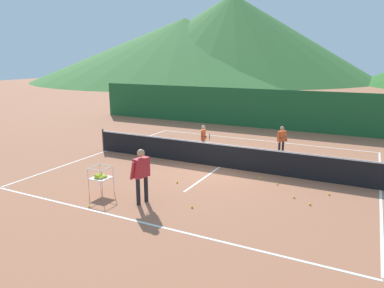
% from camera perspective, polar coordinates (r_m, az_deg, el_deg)
% --- Properties ---
extents(ground_plane, '(120.00, 120.00, 0.00)m').
position_cam_1_polar(ground_plane, '(14.63, 4.45, -3.67)').
color(ground_plane, '#A86647').
extents(line_baseline_near, '(11.66, 0.08, 0.01)m').
position_cam_1_polar(line_baseline_near, '(10.00, -8.19, -12.20)').
color(line_baseline_near, white).
rests_on(line_baseline_near, ground).
extents(line_baseline_far, '(11.66, 0.08, 0.01)m').
position_cam_1_polar(line_baseline_far, '(19.60, 10.50, 0.61)').
color(line_baseline_far, white).
rests_on(line_baseline_far, ground).
extents(line_sideline_west, '(0.08, 11.05, 0.01)m').
position_cam_1_polar(line_sideline_west, '(17.58, -13.41, -1.04)').
color(line_sideline_west, white).
rests_on(line_sideline_west, ground).
extents(line_sideline_east, '(0.08, 11.05, 0.01)m').
position_cam_1_polar(line_sideline_east, '(13.67, 27.84, -6.51)').
color(line_sideline_east, white).
rests_on(line_sideline_east, ground).
extents(line_service_center, '(0.08, 6.26, 0.01)m').
position_cam_1_polar(line_service_center, '(14.63, 4.45, -3.66)').
color(line_service_center, white).
rests_on(line_service_center, ground).
extents(tennis_net, '(12.10, 0.08, 1.05)m').
position_cam_1_polar(tennis_net, '(14.49, 4.48, -1.78)').
color(tennis_net, '#333338').
rests_on(tennis_net, ground).
extents(instructor, '(0.44, 0.83, 1.70)m').
position_cam_1_polar(instructor, '(10.85, -8.06, -4.30)').
color(instructor, black).
rests_on(instructor, ground).
extents(student_0, '(0.58, 0.55, 1.33)m').
position_cam_1_polar(student_0, '(16.42, 1.85, 1.18)').
color(student_0, navy).
rests_on(student_0, ground).
extents(student_1, '(0.42, 0.73, 1.36)m').
position_cam_1_polar(student_1, '(16.52, 14.11, 0.90)').
color(student_1, black).
rests_on(student_1, ground).
extents(ball_cart, '(0.58, 0.58, 0.90)m').
position_cam_1_polar(ball_cart, '(11.99, -14.40, -5.02)').
color(ball_cart, '#B7B7BC').
rests_on(ball_cart, ground).
extents(tennis_ball_0, '(0.07, 0.07, 0.07)m').
position_cam_1_polar(tennis_ball_0, '(11.90, 15.91, -8.12)').
color(tennis_ball_0, yellow).
rests_on(tennis_ball_0, ground).
extents(tennis_ball_1, '(0.07, 0.07, 0.07)m').
position_cam_1_polar(tennis_ball_1, '(12.94, 13.42, -6.19)').
color(tennis_ball_1, yellow).
rests_on(tennis_ball_1, ground).
extents(tennis_ball_2, '(0.07, 0.07, 0.07)m').
position_cam_1_polar(tennis_ball_2, '(12.77, -2.39, -6.07)').
color(tennis_ball_2, yellow).
rests_on(tennis_ball_2, ground).
extents(tennis_ball_3, '(0.07, 0.07, 0.07)m').
position_cam_1_polar(tennis_ball_3, '(11.20, -16.05, -9.53)').
color(tennis_ball_3, yellow).
rests_on(tennis_ball_3, ground).
extents(tennis_ball_4, '(0.07, 0.07, 0.07)m').
position_cam_1_polar(tennis_ball_4, '(10.74, 0.01, -9.98)').
color(tennis_ball_4, yellow).
rests_on(tennis_ball_4, ground).
extents(tennis_ball_5, '(0.07, 0.07, 0.07)m').
position_cam_1_polar(tennis_ball_5, '(11.49, 18.26, -9.08)').
color(tennis_ball_5, yellow).
rests_on(tennis_ball_5, ground).
extents(tennis_ball_6, '(0.07, 0.07, 0.07)m').
position_cam_1_polar(tennis_ball_6, '(13.42, 10.77, -5.32)').
color(tennis_ball_6, yellow).
rests_on(tennis_ball_6, ground).
extents(tennis_ball_7, '(0.07, 0.07, 0.07)m').
position_cam_1_polar(tennis_ball_7, '(12.50, 20.96, -7.46)').
color(tennis_ball_7, yellow).
rests_on(tennis_ball_7, ground).
extents(windscreen_fence, '(25.66, 0.08, 2.45)m').
position_cam_1_polar(windscreen_fence, '(22.65, 13.11, 5.36)').
color(windscreen_fence, '#1E5B2D').
rests_on(windscreen_fence, ground).
extents(hill_1, '(57.17, 57.17, 16.90)m').
position_cam_1_polar(hill_1, '(77.61, 6.41, 16.55)').
color(hill_1, '#427A38').
rests_on(hill_1, ground).
extents(hill_2, '(58.91, 58.91, 11.97)m').
position_cam_1_polar(hill_2, '(74.57, -1.18, 14.86)').
color(hill_2, '#427A38').
rests_on(hill_2, ground).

